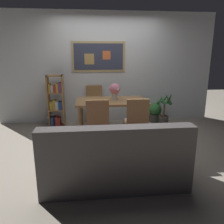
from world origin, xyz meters
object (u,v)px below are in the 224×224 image
Objects in this scene: leather_couch at (114,160)px; potted_ivy at (155,112)px; dining_chair_near_right at (136,119)px; dining_chair_far_left at (94,101)px; dining_table at (111,105)px; potted_palm at (164,112)px; dining_chair_near_left at (97,120)px; bookshelf at (56,103)px; flower_vase at (115,90)px.

leather_couch is 2.91m from potted_ivy.
dining_chair_near_right is 1.77m from potted_ivy.
dining_chair_far_left is 1.53m from potted_ivy.
potted_ivy is (1.33, 2.59, -0.08)m from leather_couch.
potted_palm reaches higher than dining_table.
dining_chair_near_right is at bearing 63.91° from leather_couch.
potted_ivy is (1.49, 1.55, -0.30)m from dining_chair_near_left.
potted_palm is at bearing -4.40° from bookshelf.
leather_couch is 2.69m from bookshelf.
flower_vase is at bearing 10.51° from dining_table.
bookshelf is at bearing 122.11° from dining_chair_near_left.
dining_table is 0.84m from dining_chair_near_left.
dining_table is 1.46m from potted_ivy.
flower_vase reaches higher than dining_table.
bookshelf reaches higher than potted_ivy.
flower_vase is at bearing -62.96° from dining_chair_far_left.
dining_chair_near_left is 2.68× the size of flower_vase.
flower_vase reaches higher than dining_chair_near_left.
dining_chair_near_right is at bearing -64.84° from dining_table.
dining_table is 1.85m from leather_couch.
flower_vase is (1.28, -0.63, 0.37)m from bookshelf.
dining_chair_far_left reaches higher than leather_couch.
dining_table is at bearing -28.03° from bookshelf.
dining_chair_far_left is at bearing 117.04° from flower_vase.
dining_chair_near_right is at bearing -41.96° from bookshelf.
dining_chair_far_left is 2.68× the size of flower_vase.
flower_vase is (-0.29, 0.78, 0.39)m from dining_chair_near_right.
potted_ivy is 0.63× the size of potted_palm.
dining_chair_near_right is 0.68m from dining_chair_near_left.
dining_table is at bearing 85.20° from leather_couch.
leather_couch is (0.17, -1.04, -0.23)m from dining_chair_near_left.
bookshelf is 2.41m from potted_ivy.
bookshelf reaches higher than flower_vase.
dining_table is 1.57× the size of dining_chair_near_right.
potted_ivy is at bearing 33.48° from dining_table.
dining_table is 0.85m from dining_chair_near_right.
flower_vase is at bearing 83.06° from leather_couch.
bookshelf is (-1.06, 2.46, 0.25)m from leather_couch.
dining_chair_near_left is at bearing -116.48° from flower_vase.
dining_table is 1.37m from bookshelf.
dining_table is 4.21× the size of flower_vase.
dining_chair_near_right is 2.68× the size of flower_vase.
bookshelf is at bearing -169.89° from dining_chair_far_left.
dining_chair_far_left reaches higher than potted_palm.
dining_chair_near_left is 1.78× the size of potted_ivy.
bookshelf is at bearing 153.76° from flower_vase.
dining_chair_far_left is (-0.69, 1.57, 0.00)m from dining_chair_near_right.
leather_couch is at bearing -96.94° from flower_vase.
potted_ivy is at bearing 62.26° from dining_chair_near_right.
dining_chair_near_right is 2.11m from bookshelf.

